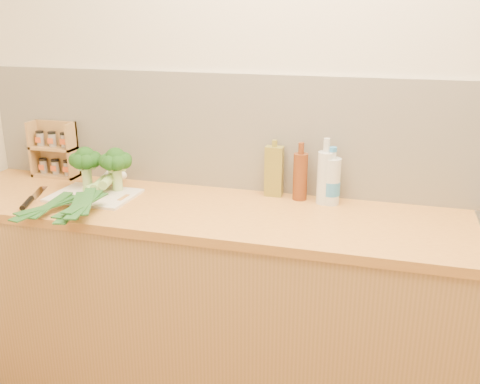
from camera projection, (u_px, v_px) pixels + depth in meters
name	position (u px, v px, depth m)	size (l,w,h in m)	color
room_shell	(306.00, 137.00, 2.38)	(3.50, 3.50, 3.50)	beige
counter	(289.00, 311.00, 2.35)	(3.20, 0.62, 0.90)	#B4854B
chopping_board	(94.00, 195.00, 2.43)	(0.37, 0.27, 0.01)	silver
broccoli_left	(85.00, 160.00, 2.49)	(0.15, 0.15, 0.20)	#A7CC77
broccoli_right	(116.00, 161.00, 2.45)	(0.15, 0.15, 0.20)	#A7CC77
leek_front	(87.00, 190.00, 2.41)	(0.18, 0.69, 0.04)	white
leek_mid	(94.00, 189.00, 2.37)	(0.20, 0.67, 0.04)	white
leek_back	(102.00, 186.00, 2.36)	(0.20, 0.67, 0.04)	white
chefs_knife	(30.00, 201.00, 2.36)	(0.14, 0.32, 0.02)	silver
spice_rack	(55.00, 153.00, 2.71)	(0.23, 0.09, 0.28)	tan
oil_tin	(274.00, 171.00, 2.42)	(0.08, 0.05, 0.26)	olive
glass_bottle	(325.00, 177.00, 2.32)	(0.07, 0.07, 0.29)	silver
amber_bottle	(300.00, 176.00, 2.37)	(0.06, 0.06, 0.26)	#673013
water_bottle	(331.00, 182.00, 2.32)	(0.08, 0.08, 0.24)	silver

